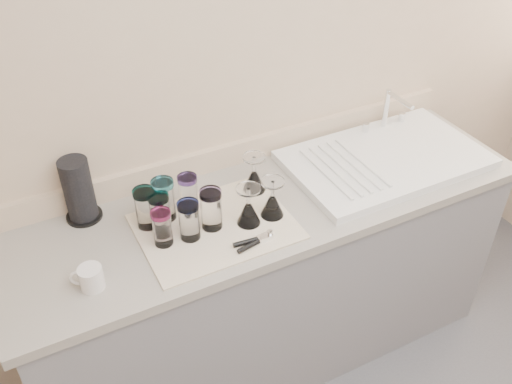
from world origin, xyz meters
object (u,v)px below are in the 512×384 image
tumbler_extra (160,212)px  paper_towel_roll (79,191)px  tumbler_purple (188,192)px  goblet_front_left (249,211)px  goblet_front_right (272,203)px  tumbler_magenta (162,227)px  tumbler_lavender (211,209)px  white_mug (90,278)px  tumbler_cyan (164,199)px  sink_unit (385,158)px  can_opener (254,241)px  goblet_back_right (254,179)px  tumbler_teal (146,208)px  tumbler_blue (189,220)px

tumbler_extra → paper_towel_roll: bearing=138.9°
tumbler_purple → goblet_front_left: bearing=-47.7°
goblet_front_right → paper_towel_roll: size_ratio=0.62×
tumbler_magenta → tumbler_lavender: bearing=1.2°
tumbler_extra → white_mug: 0.34m
tumbler_cyan → tumbler_lavender: tumbler_cyan is taller
sink_unit → can_opener: bearing=-164.1°
tumbler_lavender → paper_towel_roll: paper_towel_roll is taller
tumbler_cyan → sink_unit: bearing=-4.3°
goblet_back_right → can_opener: size_ratio=1.07×
tumbler_magenta → tumbler_lavender: tumbler_lavender is taller
tumbler_extra → can_opener: tumbler_extra is taller
tumbler_teal → paper_towel_roll: (-0.19, 0.16, 0.03)m
tumbler_extra → tumbler_magenta: bearing=-104.7°
paper_towel_roll → tumbler_purple: bearing=-21.0°
tumbler_cyan → goblet_back_right: size_ratio=1.04×
can_opener → tumbler_magenta: bearing=151.9°
tumbler_teal → goblet_back_right: same height
tumbler_magenta → goblet_front_right: goblet_front_right is taller
tumbler_magenta → paper_towel_roll: bearing=127.2°
tumbler_teal → goblet_front_left: same height
tumbler_lavender → goblet_front_left: tumbler_lavender is taller
sink_unit → tumbler_cyan: sink_unit is taller
goblet_front_left → can_opener: size_ratio=1.07×
goblet_front_right → can_opener: (-0.13, -0.11, -0.04)m
tumbler_purple → tumbler_blue: 0.16m
white_mug → tumbler_extra: bearing=28.6°
tumbler_cyan → paper_towel_roll: (-0.27, 0.15, 0.03)m
tumbler_cyan → tumbler_magenta: (-0.05, -0.13, -0.01)m
sink_unit → goblet_front_right: 0.60m
goblet_back_right → goblet_front_left: bearing=-122.9°
tumbler_magenta → can_opener: bearing=-28.1°
sink_unit → goblet_front_left: sink_unit is taller
tumbler_magenta → tumbler_blue: (0.09, -0.01, 0.01)m
tumbler_purple → goblet_front_right: 0.31m
tumbler_blue → goblet_front_left: (0.22, -0.02, -0.02)m
tumbler_teal → white_mug: (-0.26, -0.20, -0.05)m
tumbler_blue → goblet_back_right: (0.33, 0.14, -0.02)m
tumbler_magenta → can_opener: size_ratio=0.96×
tumbler_teal → sink_unit: bearing=-3.3°
tumbler_extra → can_opener: (0.26, -0.22, -0.07)m
tumbler_cyan → tumbler_lavender: bearing=-43.9°
tumbler_purple → tumbler_magenta: (-0.15, -0.14, -0.00)m
tumbler_cyan → goblet_front_left: (0.26, -0.17, -0.03)m
tumbler_purple → goblet_front_right: bearing=-34.4°
tumbler_extra → tumbler_purple: bearing=25.2°
tumbler_blue → can_opener: tumbler_blue is taller
tumbler_magenta → goblet_front_left: 0.31m
goblet_front_left → tumbler_lavender: bearing=162.0°
tumbler_teal → tumbler_magenta: 0.12m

